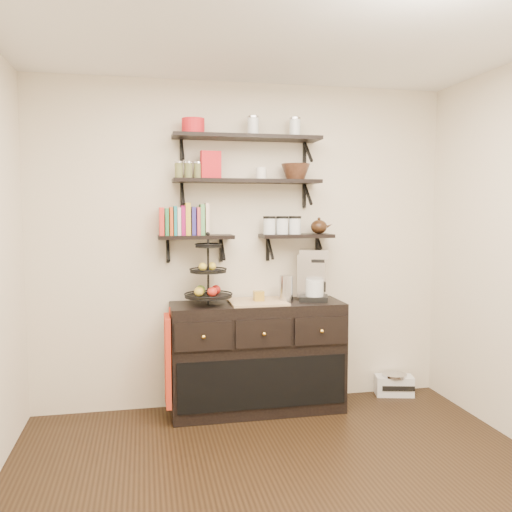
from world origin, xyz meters
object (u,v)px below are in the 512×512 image
(fruit_stand, at_px, (209,281))
(coffee_maker, at_px, (313,276))
(radio, at_px, (394,385))
(sideboard, at_px, (257,357))

(fruit_stand, relative_size, coffee_maker, 1.29)
(coffee_maker, distance_m, radio, 1.29)
(sideboard, bearing_deg, radio, 4.91)
(sideboard, distance_m, fruit_stand, 0.75)
(coffee_maker, height_order, radio, coffee_maker)
(fruit_stand, distance_m, radio, 1.94)
(sideboard, xyz_separation_m, coffee_maker, (0.48, 0.03, 0.65))
(radio, bearing_deg, sideboard, -161.63)
(sideboard, relative_size, fruit_stand, 2.53)
(radio, bearing_deg, coffee_maker, -160.78)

